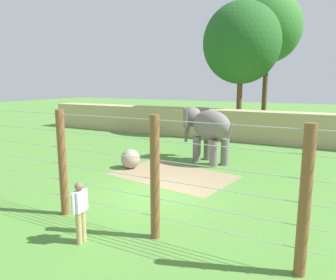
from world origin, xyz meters
TOP-DOWN VIEW (x-y plane):
  - ground_plane at (0.00, 0.00)m, footprint 120.00×120.00m
  - dirt_patch at (-0.56, 2.55)m, footprint 5.81×4.27m
  - embankment_wall at (0.00, 13.09)m, footprint 36.00×1.80m
  - elephant at (-0.10, 5.63)m, footprint 3.50×2.72m
  - enrichment_ball at (-3.00, 2.67)m, footprint 0.96×0.96m
  - cable_fence at (-0.01, -2.95)m, footprint 11.72×0.26m
  - zookeeper at (0.08, -4.12)m, footprint 0.22×0.58m
  - tree_behind_wall at (-1.23, 15.92)m, footprint 6.16×6.16m
  - tree_far_right at (0.11, 19.41)m, footprint 5.70×5.70m

SIDE VIEW (x-z plane):
  - ground_plane at x=0.00m, z-range 0.00..0.00m
  - dirt_patch at x=-0.56m, z-range 0.00..0.01m
  - enrichment_ball at x=-3.00m, z-range 0.00..0.96m
  - zookeeper at x=0.08m, z-range 0.09..1.76m
  - embankment_wall at x=0.00m, z-range 0.00..2.20m
  - cable_fence at x=-0.01m, z-range 0.01..3.40m
  - elephant at x=-0.10m, z-range 0.46..3.33m
  - tree_behind_wall at x=-1.23m, z-range 2.03..12.60m
  - tree_far_right at x=0.11m, z-range 2.91..14.78m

